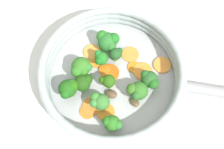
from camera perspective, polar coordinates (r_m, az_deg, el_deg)
name	(u,v)px	position (r m, az deg, el deg)	size (l,w,h in m)	color
ground_plane	(112,79)	(0.64, 0.00, -0.90)	(4.00, 4.00, 0.00)	white
skillet	(112,78)	(0.64, 0.00, -0.71)	(0.32, 0.32, 0.01)	#B2B5B7
skillet_rim_wall	(112,72)	(0.61, 0.00, 0.48)	(0.34, 0.34, 0.06)	#ABBBBC
skillet_rivet_left	(174,97)	(0.63, 13.29, -4.76)	(0.01, 0.01, 0.01)	#B1B0B6
skillet_rivet_right	(176,76)	(0.65, 13.66, -0.28)	(0.01, 0.01, 0.01)	#B4B7B5
carrot_slice_0	(92,52)	(0.66, -4.36, 4.92)	(0.04, 0.04, 0.00)	#EF9E40
carrot_slice_1	(130,54)	(0.66, 3.99, 4.39)	(0.04, 0.04, 0.00)	orange
carrot_slice_2	(162,65)	(0.65, 10.86, 2.02)	(0.04, 0.04, 0.01)	orange
carrot_slice_3	(106,112)	(0.60, -1.37, -8.19)	(0.04, 0.04, 0.01)	orange
carrot_slice_4	(105,70)	(0.64, -1.60, 1.04)	(0.03, 0.03, 0.01)	orange
carrot_slice_5	(88,111)	(0.61, -5.34, -7.96)	(0.04, 0.04, 0.00)	orange
carrot_slice_6	(134,67)	(0.64, 4.82, 1.60)	(0.03, 0.03, 0.00)	orange
carrot_slice_7	(92,106)	(0.61, -4.41, -6.87)	(0.04, 0.04, 0.00)	orange
carrot_slice_8	(143,71)	(0.64, 6.72, 0.74)	(0.05, 0.05, 0.00)	orange
carrot_slice_9	(96,61)	(0.65, -3.54, 2.91)	(0.03, 0.03, 0.00)	orange
carrot_slice_10	(110,73)	(0.63, -0.39, 0.44)	(0.04, 0.04, 0.01)	#DC5D13
broccoli_floret_0	(150,80)	(0.60, 8.27, -1.12)	(0.05, 0.04, 0.05)	#779D5F
broccoli_floret_1	(101,58)	(0.62, -2.45, 3.54)	(0.03, 0.04, 0.04)	#648746
broccoli_floret_2	(84,82)	(0.60, -6.17, -1.64)	(0.04, 0.04, 0.05)	#7BAD5F
broccoli_floret_3	(112,123)	(0.57, -0.02, -10.53)	(0.05, 0.04, 0.04)	#7EA84D
broccoli_floret_4	(137,91)	(0.59, 5.51, -3.58)	(0.05, 0.05, 0.05)	#7EB360
broccoli_floret_5	(99,101)	(0.58, -2.95, -5.80)	(0.04, 0.04, 0.04)	#7EB263
broccoli_floret_6	(107,81)	(0.60, -1.11, -1.34)	(0.04, 0.03, 0.04)	#709450
broccoli_floret_7	(81,68)	(0.61, -6.74, 1.46)	(0.05, 0.05, 0.06)	#5E8951
broccoli_floret_8	(69,88)	(0.59, -9.43, -3.00)	(0.04, 0.05, 0.05)	#729751
broccoli_floret_9	(116,54)	(0.63, 0.95, 4.49)	(0.03, 0.03, 0.04)	#7DA65D
broccoli_floret_10	(108,41)	(0.64, -0.96, 7.27)	(0.06, 0.05, 0.05)	#80AA5E
mushroom_piece_0	(111,94)	(0.61, -0.16, -4.26)	(0.03, 0.02, 0.01)	brown
mushroom_piece_1	(135,102)	(0.61, 4.97, -6.05)	(0.02, 0.02, 0.01)	brown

